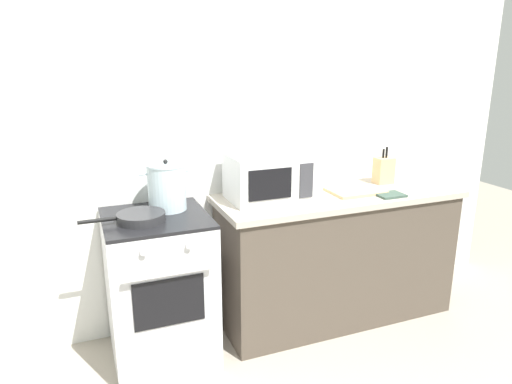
% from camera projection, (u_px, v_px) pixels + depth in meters
% --- Properties ---
extents(back_wall, '(4.40, 0.10, 2.50)m').
position_uv_depth(back_wall, '(239.00, 143.00, 3.16)').
color(back_wall, silver).
rests_on(back_wall, ground_plane).
extents(lower_cabinet_right, '(1.64, 0.56, 0.88)m').
position_uv_depth(lower_cabinet_right, '(336.00, 258.00, 3.28)').
color(lower_cabinet_right, '#4C4238').
rests_on(lower_cabinet_right, ground_plane).
extents(countertop_right, '(1.70, 0.60, 0.04)m').
position_uv_depth(countertop_right, '(339.00, 196.00, 3.15)').
color(countertop_right, '#ADA393').
rests_on(countertop_right, lower_cabinet_right).
extents(stove, '(0.60, 0.64, 0.92)m').
position_uv_depth(stove, '(160.00, 288.00, 2.81)').
color(stove, silver).
rests_on(stove, ground_plane).
extents(stock_pot, '(0.32, 0.23, 0.31)m').
position_uv_depth(stock_pot, '(167.00, 187.00, 2.77)').
color(stock_pot, silver).
rests_on(stock_pot, stove).
extents(frying_pan, '(0.47, 0.27, 0.05)m').
position_uv_depth(frying_pan, '(140.00, 217.00, 2.59)').
color(frying_pan, '#28282B').
rests_on(frying_pan, stove).
extents(microwave, '(0.50, 0.37, 0.30)m').
position_uv_depth(microwave, '(268.00, 177.00, 2.98)').
color(microwave, white).
rests_on(microwave, countertop_right).
extents(cutting_board, '(0.36, 0.26, 0.02)m').
position_uv_depth(cutting_board, '(355.00, 191.00, 3.17)').
color(cutting_board, tan).
rests_on(cutting_board, countertop_right).
extents(knife_block, '(0.13, 0.10, 0.27)m').
position_uv_depth(knife_block, '(384.00, 170.00, 3.38)').
color(knife_block, tan).
rests_on(knife_block, countertop_right).
extents(oven_mitt, '(0.18, 0.14, 0.02)m').
position_uv_depth(oven_mitt, '(390.00, 195.00, 3.08)').
color(oven_mitt, '#384C42').
rests_on(oven_mitt, countertop_right).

